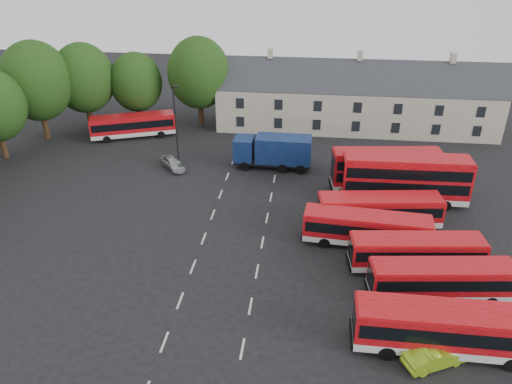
# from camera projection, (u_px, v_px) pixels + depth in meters

# --- Properties ---
(ground) EXTENTS (140.00, 140.00, 0.00)m
(ground) POSITION_uv_depth(u_px,v_px,m) (199.00, 252.00, 40.38)
(ground) COLOR black
(ground) RESTS_ON ground
(lane_markings) EXTENTS (5.15, 33.80, 0.01)m
(lane_markings) POSITION_uv_depth(u_px,v_px,m) (233.00, 240.00, 41.88)
(lane_markings) COLOR beige
(lane_markings) RESTS_ON ground
(treeline) EXTENTS (29.92, 32.59, 12.01)m
(treeline) POSITION_uv_depth(u_px,v_px,m) (53.00, 93.00, 56.36)
(treeline) COLOR black
(treeline) RESTS_ON ground
(terrace_houses) EXTENTS (35.70, 7.13, 10.06)m
(terrace_houses) POSITION_uv_depth(u_px,v_px,m) (356.00, 100.00, 63.46)
(terrace_houses) COLOR beige
(terrace_houses) RESTS_ON ground
(bus_row_a) EXTENTS (11.32, 2.69, 3.20)m
(bus_row_a) POSITION_uv_depth(u_px,v_px,m) (449.00, 327.00, 30.08)
(bus_row_a) COLOR silver
(bus_row_a) RESTS_ON ground
(bus_row_b) EXTENTS (10.22, 3.46, 2.83)m
(bus_row_b) POSITION_uv_depth(u_px,v_px,m) (442.00, 278.00, 34.61)
(bus_row_b) COLOR silver
(bus_row_b) RESTS_ON ground
(bus_row_c) EXTENTS (10.15, 3.36, 2.82)m
(bus_row_c) POSITION_uv_depth(u_px,v_px,m) (416.00, 251.00, 37.59)
(bus_row_c) COLOR silver
(bus_row_c) RESTS_ON ground
(bus_row_d) EXTENTS (10.34, 3.18, 2.88)m
(bus_row_d) POSITION_uv_depth(u_px,v_px,m) (367.00, 227.00, 40.47)
(bus_row_d) COLOR silver
(bus_row_d) RESTS_ON ground
(bus_row_e) EXTENTS (10.76, 3.74, 2.98)m
(bus_row_e) POSITION_uv_depth(u_px,v_px,m) (380.00, 209.00, 43.03)
(bus_row_e) COLOR silver
(bus_row_e) RESTS_ON ground
(bus_dd_south) EXTENTS (11.64, 2.94, 4.75)m
(bus_dd_south) POSITION_uv_depth(u_px,v_px,m) (405.00, 177.00, 46.40)
(bus_dd_south) COLOR silver
(bus_dd_south) RESTS_ON ground
(bus_dd_north) EXTENTS (10.71, 3.66, 4.30)m
(bus_dd_north) POSITION_uv_depth(u_px,v_px,m) (386.00, 168.00, 48.74)
(bus_dd_north) COLOR silver
(bus_dd_north) RESTS_ON ground
(bus_north) EXTENTS (10.35, 5.88, 2.89)m
(bus_north) POSITION_uv_depth(u_px,v_px,m) (133.00, 124.00, 61.69)
(bus_north) COLOR silver
(bus_north) RESTS_ON ground
(box_truck) EXTENTS (8.34, 2.79, 3.62)m
(box_truck) POSITION_uv_depth(u_px,v_px,m) (274.00, 150.00, 53.66)
(box_truck) COLOR black
(box_truck) RESTS_ON ground
(silver_car) EXTENTS (3.67, 3.93, 1.31)m
(silver_car) POSITION_uv_depth(u_px,v_px,m) (173.00, 163.00, 54.09)
(silver_car) COLOR #B5B7BD
(silver_car) RESTS_ON ground
(lime_car) EXTENTS (4.18, 3.01, 1.31)m
(lime_car) POSITION_uv_depth(u_px,v_px,m) (435.00, 356.00, 29.72)
(lime_car) COLOR #89B31B
(lime_car) RESTS_ON ground
(lamppost) EXTENTS (0.64, 0.29, 9.21)m
(lamppost) POSITION_uv_depth(u_px,v_px,m) (176.00, 126.00, 52.05)
(lamppost) COLOR black
(lamppost) RESTS_ON ground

